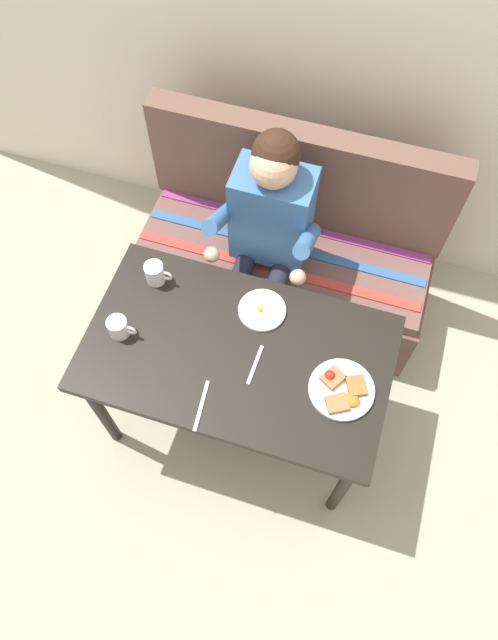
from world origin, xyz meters
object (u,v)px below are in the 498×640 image
plate_eggs (262,310)px  fork (255,365)px  couch (286,256)px  coffee_mug_second (155,273)px  coffee_mug (119,327)px  knife (201,405)px  plate_breakfast (341,389)px  table (238,360)px  person (267,230)px

plate_eggs → fork: 0.24m
couch → coffee_mug_second: 0.83m
couch → coffee_mug: bearing=-119.3°
knife → couch: bearing=81.4°
plate_breakfast → fork: plate_breakfast is taller
couch → plate_breakfast: couch is taller
table → plate_breakfast: plate_breakfast is taller
table → person: person is taller
plate_breakfast → table: bearing=174.9°
plate_eggs → coffee_mug_second: (-0.46, 0.01, 0.04)m
table → coffee_mug: (-0.46, -0.06, 0.13)m
coffee_mug → coffee_mug_second: coffee_mug_second is taller
coffee_mug_second → knife: size_ratio=0.59×
knife → fork: bearing=51.7°
fork → coffee_mug: bearing=-175.6°
coffee_mug_second → couch: bearing=52.7°
table → coffee_mug: coffee_mug is taller
plate_breakfast → coffee_mug_second: (-0.84, 0.25, 0.04)m
person → coffee_mug: (-0.41, -0.65, 0.03)m
plate_breakfast → knife: size_ratio=1.24×
person → fork: bearing=-77.4°
plate_eggs → coffee_mug_second: 0.46m
coffee_mug → plate_eggs: bearing=27.4°
person → plate_eggs: 0.40m
plate_eggs → coffee_mug_second: coffee_mug_second is taller
table → coffee_mug_second: bearing=153.4°
couch → knife: size_ratio=7.20×
person → knife: size_ratio=6.06×
coffee_mug → coffee_mug_second: (0.04, 0.27, 0.01)m
couch → fork: bearing=-84.0°
table → fork: size_ratio=7.06×
plate_breakfast → fork: (-0.34, 0.00, -0.01)m
coffee_mug_second → knife: (0.36, -0.46, -0.05)m
person → coffee_mug: person is taller
knife → coffee_mug_second: bearing=122.7°
table → knife: knife is taller
coffee_mug → fork: bearing=2.7°
person → couch: bearing=72.2°
person → coffee_mug_second: bearing=-134.0°
couch → plate_eggs: size_ratio=7.44×
couch → person: size_ratio=1.19×
table → knife: (-0.06, -0.25, 0.08)m
coffee_mug_second → fork: size_ratio=0.69×
fork → knife: same height
plate_breakfast → plate_eggs: bearing=148.2°
plate_eggs → knife: bearing=-102.0°
plate_breakfast → fork: size_ratio=1.46×
person → plate_breakfast: person is taller
plate_breakfast → coffee_mug_second: 0.88m
person → knife: person is taller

